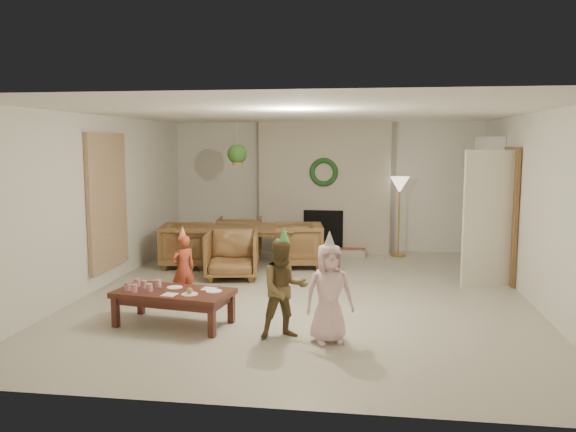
% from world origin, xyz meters
% --- Properties ---
extents(floor, '(7.00, 7.00, 0.00)m').
position_xyz_m(floor, '(0.00, 0.00, 0.00)').
color(floor, '#B7B29E').
rests_on(floor, ground).
extents(ceiling, '(7.00, 7.00, 0.00)m').
position_xyz_m(ceiling, '(0.00, 0.00, 2.50)').
color(ceiling, white).
rests_on(ceiling, wall_back).
extents(wall_back, '(7.00, 0.00, 7.00)m').
position_xyz_m(wall_back, '(0.00, 3.50, 1.25)').
color(wall_back, silver).
rests_on(wall_back, floor).
extents(wall_front, '(7.00, 0.00, 7.00)m').
position_xyz_m(wall_front, '(0.00, -3.50, 1.25)').
color(wall_front, silver).
rests_on(wall_front, floor).
extents(wall_left, '(0.00, 7.00, 7.00)m').
position_xyz_m(wall_left, '(-3.00, 0.00, 1.25)').
color(wall_left, silver).
rests_on(wall_left, floor).
extents(wall_right, '(0.00, 7.00, 7.00)m').
position_xyz_m(wall_right, '(3.00, 0.00, 1.25)').
color(wall_right, silver).
rests_on(wall_right, floor).
extents(fireplace_mass, '(2.50, 0.40, 2.50)m').
position_xyz_m(fireplace_mass, '(0.00, 3.30, 1.25)').
color(fireplace_mass, '#591717').
rests_on(fireplace_mass, floor).
extents(fireplace_hearth, '(1.60, 0.30, 0.12)m').
position_xyz_m(fireplace_hearth, '(0.00, 2.95, 0.06)').
color(fireplace_hearth, maroon).
rests_on(fireplace_hearth, floor).
extents(fireplace_firebox, '(0.75, 0.12, 0.75)m').
position_xyz_m(fireplace_firebox, '(0.00, 3.12, 0.45)').
color(fireplace_firebox, black).
rests_on(fireplace_firebox, floor).
extents(fireplace_wreath, '(0.54, 0.10, 0.54)m').
position_xyz_m(fireplace_wreath, '(0.00, 3.07, 1.55)').
color(fireplace_wreath, '#19421C').
rests_on(fireplace_wreath, fireplace_mass).
extents(floor_lamp_base, '(0.28, 0.28, 0.03)m').
position_xyz_m(floor_lamp_base, '(1.41, 3.00, 0.01)').
color(floor_lamp_base, gold).
rests_on(floor_lamp_base, floor).
extents(floor_lamp_post, '(0.03, 0.03, 1.33)m').
position_xyz_m(floor_lamp_post, '(1.41, 3.00, 0.69)').
color(floor_lamp_post, gold).
rests_on(floor_lamp_post, floor).
extents(floor_lamp_shade, '(0.36, 0.36, 0.30)m').
position_xyz_m(floor_lamp_shade, '(1.41, 3.00, 1.33)').
color(floor_lamp_shade, beige).
rests_on(floor_lamp_shade, floor_lamp_post).
extents(bookshelf_carcass, '(0.30, 1.00, 2.20)m').
position_xyz_m(bookshelf_carcass, '(2.84, 2.30, 1.10)').
color(bookshelf_carcass, white).
rests_on(bookshelf_carcass, floor).
extents(bookshelf_shelf_a, '(0.30, 0.92, 0.03)m').
position_xyz_m(bookshelf_shelf_a, '(2.82, 2.30, 0.45)').
color(bookshelf_shelf_a, white).
rests_on(bookshelf_shelf_a, bookshelf_carcass).
extents(bookshelf_shelf_b, '(0.30, 0.92, 0.03)m').
position_xyz_m(bookshelf_shelf_b, '(2.82, 2.30, 0.85)').
color(bookshelf_shelf_b, white).
rests_on(bookshelf_shelf_b, bookshelf_carcass).
extents(bookshelf_shelf_c, '(0.30, 0.92, 0.03)m').
position_xyz_m(bookshelf_shelf_c, '(2.82, 2.30, 1.25)').
color(bookshelf_shelf_c, white).
rests_on(bookshelf_shelf_c, bookshelf_carcass).
extents(bookshelf_shelf_d, '(0.30, 0.92, 0.03)m').
position_xyz_m(bookshelf_shelf_d, '(2.82, 2.30, 1.65)').
color(bookshelf_shelf_d, white).
rests_on(bookshelf_shelf_d, bookshelf_carcass).
extents(books_row_lower, '(0.20, 0.40, 0.24)m').
position_xyz_m(books_row_lower, '(2.80, 2.15, 0.59)').
color(books_row_lower, maroon).
rests_on(books_row_lower, bookshelf_shelf_a).
extents(books_row_mid, '(0.20, 0.44, 0.24)m').
position_xyz_m(books_row_mid, '(2.80, 2.35, 0.99)').
color(books_row_mid, '#295399').
rests_on(books_row_mid, bookshelf_shelf_b).
extents(books_row_upper, '(0.20, 0.36, 0.22)m').
position_xyz_m(books_row_upper, '(2.80, 2.20, 1.38)').
color(books_row_upper, '#A08B22').
rests_on(books_row_upper, bookshelf_shelf_c).
extents(door_frame, '(0.05, 0.86, 2.04)m').
position_xyz_m(door_frame, '(2.96, 1.20, 1.02)').
color(door_frame, brown).
rests_on(door_frame, floor).
extents(door_leaf, '(0.77, 0.32, 2.00)m').
position_xyz_m(door_leaf, '(2.58, 0.82, 1.00)').
color(door_leaf, beige).
rests_on(door_leaf, floor).
extents(curtain_panel, '(0.06, 1.20, 2.00)m').
position_xyz_m(curtain_panel, '(-2.96, 0.20, 1.25)').
color(curtain_panel, tan).
rests_on(curtain_panel, wall_left).
extents(dining_table, '(2.06, 1.36, 0.68)m').
position_xyz_m(dining_table, '(-1.37, 1.65, 0.34)').
color(dining_table, brown).
rests_on(dining_table, floor).
extents(dining_chair_near, '(0.91, 0.93, 0.75)m').
position_xyz_m(dining_chair_near, '(-1.24, 0.82, 0.37)').
color(dining_chair_near, brown).
rests_on(dining_chair_near, floor).
extents(dining_chair_far, '(0.91, 0.93, 0.75)m').
position_xyz_m(dining_chair_far, '(-1.50, 2.49, 0.37)').
color(dining_chair_far, brown).
rests_on(dining_chair_far, floor).
extents(dining_chair_left, '(0.93, 0.91, 0.75)m').
position_xyz_m(dining_chair_left, '(-2.20, 1.52, 0.37)').
color(dining_chair_left, brown).
rests_on(dining_chair_left, floor).
extents(dining_chair_right, '(0.93, 0.91, 0.75)m').
position_xyz_m(dining_chair_right, '(-0.33, 1.81, 0.37)').
color(dining_chair_right, brown).
rests_on(dining_chair_right, floor).
extents(hanging_plant_cord, '(0.01, 0.01, 0.70)m').
position_xyz_m(hanging_plant_cord, '(-1.30, 1.50, 2.15)').
color(hanging_plant_cord, tan).
rests_on(hanging_plant_cord, ceiling).
extents(hanging_plant_pot, '(0.16, 0.16, 0.12)m').
position_xyz_m(hanging_plant_pot, '(-1.30, 1.50, 1.80)').
color(hanging_plant_pot, '#945A2F').
rests_on(hanging_plant_pot, hanging_plant_cord).
extents(hanging_plant_foliage, '(0.32, 0.32, 0.32)m').
position_xyz_m(hanging_plant_foliage, '(-1.30, 1.50, 1.92)').
color(hanging_plant_foliage, '#204617').
rests_on(hanging_plant_foliage, hanging_plant_pot).
extents(coffee_table_top, '(1.42, 0.87, 0.06)m').
position_xyz_m(coffee_table_top, '(-1.36, -1.55, 0.38)').
color(coffee_table_top, '#4D2319').
rests_on(coffee_table_top, floor).
extents(coffee_table_apron, '(1.30, 0.75, 0.08)m').
position_xyz_m(coffee_table_apron, '(-1.36, -1.55, 0.31)').
color(coffee_table_apron, '#4D2319').
rests_on(coffee_table_apron, floor).
extents(coffee_leg_fl, '(0.08, 0.08, 0.35)m').
position_xyz_m(coffee_leg_fl, '(-2.00, -1.72, 0.17)').
color(coffee_leg_fl, '#4D2319').
rests_on(coffee_leg_fl, floor).
extents(coffee_leg_fr, '(0.08, 0.08, 0.35)m').
position_xyz_m(coffee_leg_fr, '(-0.81, -1.92, 0.17)').
color(coffee_leg_fr, '#4D2319').
rests_on(coffee_leg_fr, floor).
extents(coffee_leg_bl, '(0.08, 0.08, 0.35)m').
position_xyz_m(coffee_leg_bl, '(-1.91, -1.19, 0.17)').
color(coffee_leg_bl, '#4D2319').
rests_on(coffee_leg_bl, floor).
extents(coffee_leg_br, '(0.08, 0.08, 0.35)m').
position_xyz_m(coffee_leg_br, '(-0.72, -1.38, 0.17)').
color(coffee_leg_br, '#4D2319').
rests_on(coffee_leg_br, floor).
extents(cup_a, '(0.08, 0.08, 0.09)m').
position_xyz_m(cup_a, '(-1.89, -1.62, 0.46)').
color(cup_a, silver).
rests_on(cup_a, coffee_table_top).
extents(cup_b, '(0.08, 0.08, 0.09)m').
position_xyz_m(cup_b, '(-1.86, -1.42, 0.46)').
color(cup_b, silver).
rests_on(cup_b, coffee_table_top).
extents(cup_c, '(0.08, 0.08, 0.09)m').
position_xyz_m(cup_c, '(-1.78, -1.69, 0.46)').
color(cup_c, silver).
rests_on(cup_c, coffee_table_top).
extents(cup_d, '(0.08, 0.08, 0.09)m').
position_xyz_m(cup_d, '(-1.74, -1.49, 0.46)').
color(cup_d, silver).
rests_on(cup_d, coffee_table_top).
extents(cup_e, '(0.08, 0.08, 0.09)m').
position_xyz_m(cup_e, '(-1.62, -1.64, 0.46)').
color(cup_e, silver).
rests_on(cup_e, coffee_table_top).
extents(cup_f, '(0.08, 0.08, 0.09)m').
position_xyz_m(cup_f, '(-1.59, -1.43, 0.46)').
color(cup_f, silver).
rests_on(cup_f, coffee_table_top).
extents(plate_a, '(0.21, 0.21, 0.01)m').
position_xyz_m(plate_a, '(-1.39, -1.42, 0.41)').
color(plate_a, white).
rests_on(plate_a, coffee_table_top).
extents(plate_b, '(0.21, 0.21, 0.01)m').
position_xyz_m(plate_b, '(-1.12, -1.70, 0.41)').
color(plate_b, white).
rests_on(plate_b, coffee_table_top).
extents(plate_c, '(0.21, 0.21, 0.01)m').
position_xyz_m(plate_c, '(-0.89, -1.53, 0.41)').
color(plate_c, white).
rests_on(plate_c, coffee_table_top).
extents(food_scoop, '(0.08, 0.08, 0.07)m').
position_xyz_m(food_scoop, '(-1.12, -1.70, 0.45)').
color(food_scoop, tan).
rests_on(food_scoop, plate_b).
extents(napkin_left, '(0.18, 0.18, 0.01)m').
position_xyz_m(napkin_left, '(-1.34, -1.74, 0.41)').
color(napkin_left, '#FCB9D4').
rests_on(napkin_left, coffee_table_top).
extents(napkin_right, '(0.18, 0.18, 0.01)m').
position_xyz_m(napkin_right, '(-0.98, -1.43, 0.41)').
color(napkin_right, '#FCB9D4').
rests_on(napkin_right, coffee_table_top).
extents(child_red, '(0.39, 0.38, 0.90)m').
position_xyz_m(child_red, '(-1.55, -0.60, 0.45)').
color(child_red, '#9E3821').
rests_on(child_red, floor).
extents(party_hat_red, '(0.16, 0.16, 0.17)m').
position_xyz_m(party_hat_red, '(-1.55, -0.60, 0.94)').
color(party_hat_red, gold).
rests_on(party_hat_red, child_red).
extents(child_plaid, '(0.65, 0.58, 1.09)m').
position_xyz_m(child_plaid, '(-0.03, -1.81, 0.54)').
color(child_plaid, brown).
rests_on(child_plaid, floor).
extents(party_hat_plaid, '(0.13, 0.13, 0.18)m').
position_xyz_m(party_hat_plaid, '(-0.03, -1.81, 1.13)').
color(party_hat_plaid, '#4FB14C').
rests_on(party_hat_plaid, child_plaid).
extents(child_pink, '(0.60, 0.49, 1.06)m').
position_xyz_m(child_pink, '(0.46, -1.88, 0.53)').
color(child_pink, '#F3C3C8').
rests_on(child_pink, floor).
extents(party_hat_pink, '(0.16, 0.16, 0.19)m').
position_xyz_m(party_hat_pink, '(0.46, -1.88, 1.10)').
color(party_hat_pink, silver).
rests_on(party_hat_pink, child_pink).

